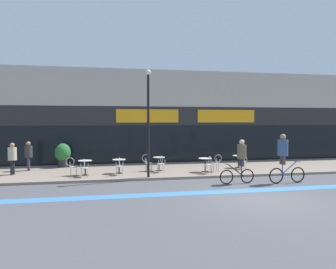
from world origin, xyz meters
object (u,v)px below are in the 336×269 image
Objects in this scene: cafe_chair_3_near at (209,164)px; planter_pot at (63,154)px; cafe_chair_2_near at (161,163)px; cyclist_0 at (240,158)px; pedestrian_far_end at (12,156)px; cafe_chair_2_side at (147,161)px; cafe_chair_4_near at (243,160)px; bistro_table_0 at (85,165)px; cafe_chair_3_side at (216,162)px; bistro_table_3 at (205,162)px; bistro_table_4 at (239,159)px; pedestrian_near_end at (28,153)px; cafe_chair_0_near at (84,167)px; bistro_table_1 at (119,163)px; cyclist_2 at (284,155)px; cafe_chair_0_side at (72,165)px; cafe_chair_1_near at (120,165)px; lamp_post at (148,115)px; bistro_table_2 at (159,161)px.

cafe_chair_3_near is 0.65× the size of planter_pot.
cyclist_0 is at bearing -140.12° from cafe_chair_2_near.
cafe_chair_3_near is at bearing -178.41° from pedestrian_far_end.
cafe_chair_3_near is (2.93, -1.51, 0.00)m from cafe_chair_2_side.
pedestrian_far_end is (-12.04, 0.65, 0.43)m from cafe_chair_4_near.
bistro_table_0 is 6.76m from cafe_chair_3_side.
bistro_table_3 reaches higher than bistro_table_4.
bistro_table_0 is at bearing -25.31° from cyclist_0.
planter_pot is at bearing 22.20° from pedestrian_near_end.
cyclist_0 reaches higher than cafe_chair_0_near.
bistro_table_3 is 1.03× the size of bistro_table_4.
bistro_table_0 is at bearing -168.27° from cafe_chair_2_side.
cafe_chair_0_near is (0.00, -0.63, -0.01)m from bistro_table_0.
planter_pot reaches higher than bistro_table_0.
bistro_table_1 is 4.27m from planter_pot.
cafe_chair_2_side is 0.41× the size of cyclist_2.
cafe_chair_0_side is 6.81m from cafe_chair_3_near.
cyclist_0 is at bearing -36.52° from pedestrian_near_end.
cafe_chair_1_near is 1.00× the size of cafe_chair_3_side.
cafe_chair_0_side and cafe_chair_2_near have the same top height.
cyclist_0 is at bearing 161.34° from cafe_chair_4_near.
bistro_table_0 is 0.38× the size of cyclist_0.
pedestrian_near_end is (-6.06, 3.32, -2.02)m from lamp_post.
lamp_post reaches higher than cafe_chair_3_side.
pedestrian_far_end is (-6.55, 2.04, -2.01)m from lamp_post.
bistro_table_0 is 3.84m from cafe_chair_2_near.
cyclist_2 reaches higher than pedestrian_far_end.
cafe_chair_2_near is (2.16, -0.18, 0.00)m from bistro_table_1.
bistro_table_0 is at bearing -4.62° from cafe_chair_0_side.
cafe_chair_3_side is at bearing -1.54° from bistro_table_0.
cafe_chair_4_near is (2.34, 0.44, -0.00)m from bistro_table_3.
cafe_chair_0_near is 3.89m from lamp_post.
cafe_chair_3_near is 1.00× the size of cafe_chair_3_side.
cafe_chair_4_near is 10.31m from planter_pot.
cyclist_2 is at bearing -20.36° from bistro_table_0.
cyclist_2 reaches higher than cafe_chair_0_near.
cafe_chair_0_near is at bearing -169.92° from bistro_table_4.
bistro_table_0 is 9.43m from cyclist_2.
cafe_chair_2_near and cafe_chair_2_side have the same top height.
bistro_table_4 is 2.02m from cafe_chair_3_side.
bistro_table_1 is at bearing 97.71° from cafe_chair_4_near.
cafe_chair_2_side reaches higher than bistro_table_2.
cafe_chair_4_near is at bearing -5.43° from cafe_chair_2_side.
cyclist_0 is at bearing 171.43° from pedestrian_far_end.
cafe_chair_0_side reaches higher than bistro_table_3.
bistro_table_0 is 3.89m from bistro_table_2.
cafe_chair_3_side is at bearing 120.79° from cyclist_2.
cafe_chair_3_near is 3.70m from cyclist_2.
bistro_table_0 is 1.04× the size of bistro_table_4.
bistro_table_3 is at bearing -1.75° from bistro_table_0.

